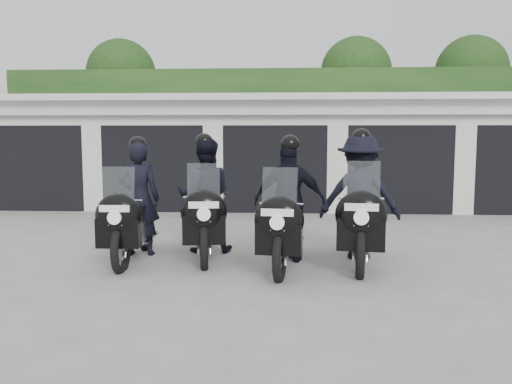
# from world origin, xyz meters

# --- Properties ---
(ground) EXTENTS (80.00, 80.00, 0.00)m
(ground) POSITION_xyz_m (0.00, 0.00, 0.00)
(ground) COLOR #959691
(ground) RESTS_ON ground
(garage_block) EXTENTS (16.40, 6.80, 2.96)m
(garage_block) POSITION_xyz_m (-0.00, 8.06, 1.42)
(garage_block) COLOR silver
(garage_block) RESTS_ON ground
(background_vegetation) EXTENTS (20.00, 3.90, 5.80)m
(background_vegetation) POSITION_xyz_m (0.37, 12.92, 2.77)
(background_vegetation) COLOR #183B15
(background_vegetation) RESTS_ON ground
(police_bike_a) EXTENTS (0.71, 2.32, 2.02)m
(police_bike_a) POSITION_xyz_m (-2.11, 0.32, 0.80)
(police_bike_a) COLOR black
(police_bike_a) RESTS_ON ground
(police_bike_b) EXTENTS (1.05, 2.37, 2.07)m
(police_bike_b) POSITION_xyz_m (-1.04, 0.73, 0.87)
(police_bike_b) COLOR black
(police_bike_b) RESTS_ON ground
(police_bike_c) EXTENTS (1.18, 2.35, 2.05)m
(police_bike_c) POSITION_xyz_m (0.34, 0.12, 0.87)
(police_bike_c) COLOR black
(police_bike_c) RESTS_ON ground
(police_bike_d) EXTENTS (1.36, 2.47, 2.15)m
(police_bike_d) POSITION_xyz_m (1.47, 0.42, 0.92)
(police_bike_d) COLOR black
(police_bike_d) RESTS_ON ground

